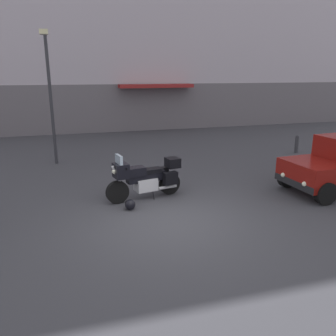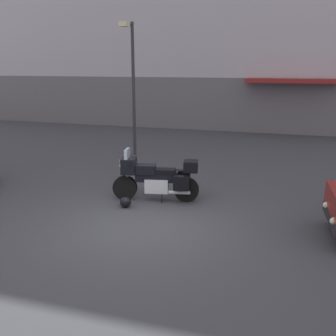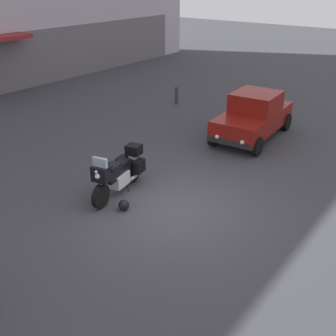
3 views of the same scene
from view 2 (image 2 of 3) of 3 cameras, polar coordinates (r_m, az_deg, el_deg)
ground_plane at (r=8.67m, az=-4.00°, el=-8.50°), size 80.00×80.00×0.00m
building_facade_rear at (r=22.28m, az=10.42°, el=22.56°), size 37.14×3.40×13.11m
motorcycle at (r=10.04m, az=-1.60°, el=-1.42°), size 2.24×0.98×1.36m
helmet at (r=9.75m, az=-6.27°, el=-4.98°), size 0.28×0.28×0.28m
streetlamp_curbside at (r=14.89m, az=-5.34°, el=13.15°), size 0.28×0.94×4.96m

